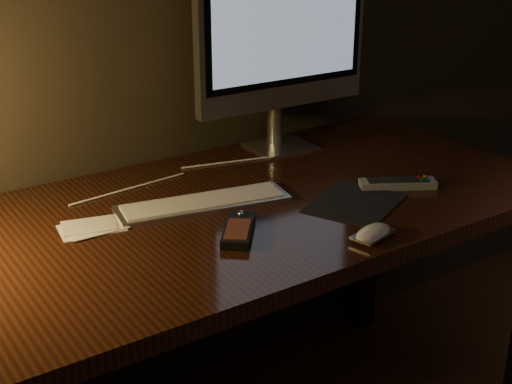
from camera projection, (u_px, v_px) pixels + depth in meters
desk at (214, 245)px, 1.74m from camera, size 1.60×0.75×0.75m
monitor at (283, 32)px, 1.90m from camera, size 0.52×0.16×0.55m
keyboard at (203, 203)px, 1.63m from camera, size 0.41×0.19×0.01m
mousepad at (355, 203)px, 1.65m from camera, size 0.27×0.25×0.00m
mouse at (373, 235)px, 1.47m from camera, size 0.11×0.07×0.02m
media_remote at (238, 229)px, 1.49m from camera, size 0.15×0.16×0.03m
tv_remote at (398, 183)px, 1.74m from camera, size 0.18×0.13×0.02m
papers at (92, 227)px, 1.52m from camera, size 0.15×0.11×0.01m
cable at (187, 176)px, 1.81m from camera, size 0.61×0.07×0.01m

